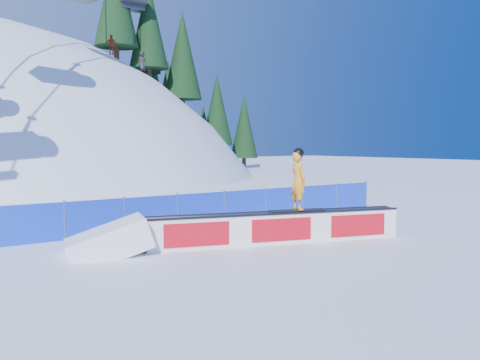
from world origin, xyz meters
TOP-DOWN VIEW (x-y plane):
  - ground at (0.00, 0.00)m, footprint 160.00×160.00m
  - treeline at (21.95, 40.04)m, footprint 19.06×12.97m
  - safety_fence at (0.00, 4.50)m, footprint 22.05×0.05m
  - rail_box at (2.06, 0.24)m, footprint 7.80×2.89m
  - snow_ramp at (-2.72, 1.71)m, footprint 2.63×2.06m
  - snowboarder at (2.67, 0.05)m, footprint 1.84×0.85m
  - distant_skiers at (2.49, 30.47)m, footprint 17.57×7.26m

SIDE VIEW (x-z plane):
  - ground at x=0.00m, z-range 0.00..0.00m
  - snow_ramp at x=-2.72m, z-range -0.72..0.72m
  - rail_box at x=2.06m, z-range -0.01..0.95m
  - safety_fence at x=0.00m, z-range -0.05..1.25m
  - snowboarder at x=2.67m, z-range 0.94..2.85m
  - treeline at x=21.95m, z-range -0.25..20.70m
  - distant_skiers at x=2.49m, z-range 9.03..14.06m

